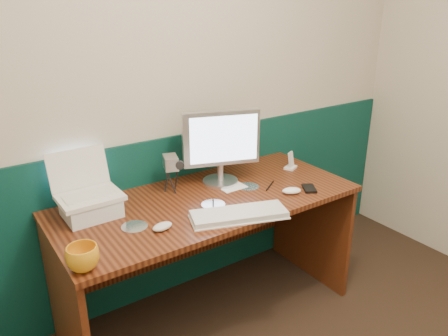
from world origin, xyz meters
TOP-DOWN VIEW (x-y plane):
  - back_wall at (0.00, 1.75)m, footprint 3.50×0.04m
  - wainscot at (0.00, 1.74)m, footprint 3.48×0.02m
  - desk at (-0.00, 1.38)m, footprint 1.60×0.70m
  - laptop_riser at (-0.57, 1.53)m, footprint 0.25×0.22m
  - laptop at (-0.57, 1.53)m, footprint 0.29×0.23m
  - monitor at (0.17, 1.52)m, footprint 0.44×0.25m
  - keyboard at (0.01, 1.12)m, footprint 0.48×0.29m
  - mouse_right at (0.40, 1.18)m, footprint 0.12×0.10m
  - mouse_left at (-0.35, 1.22)m, footprint 0.11×0.07m
  - mug at (-0.74, 1.11)m, footprint 0.13×0.13m
  - camcorder at (-0.12, 1.57)m, footprint 0.13×0.16m
  - cd_spindle at (-0.05, 1.26)m, footprint 0.12×0.12m
  - cd_loose_a at (-0.45, 1.31)m, footprint 0.12×0.12m
  - cd_loose_b at (0.27, 1.38)m, footprint 0.12×0.12m
  - pen at (0.37, 1.32)m, footprint 0.11×0.08m
  - papers at (0.18, 1.42)m, footprint 0.15×0.10m
  - dock at (0.65, 1.46)m, footprint 0.09×0.09m
  - music_player at (0.65, 1.46)m, footprint 0.06×0.05m
  - pda at (0.52, 1.16)m, footprint 0.11×0.13m

SIDE VIEW (x-z plane):
  - desk at x=0.00m, z-range 0.00..0.75m
  - wainscot at x=0.00m, z-range 0.00..1.00m
  - cd_loose_b at x=0.27m, z-range 0.75..0.75m
  - cd_loose_a at x=-0.45m, z-range 0.75..0.75m
  - papers at x=0.18m, z-range 0.75..0.75m
  - pen at x=0.37m, z-range 0.75..0.76m
  - pda at x=0.52m, z-range 0.75..0.76m
  - dock at x=0.65m, z-range 0.75..0.76m
  - cd_spindle at x=-0.05m, z-range 0.75..0.77m
  - keyboard at x=0.01m, z-range 0.75..0.78m
  - mouse_left at x=-0.35m, z-range 0.75..0.78m
  - mouse_right at x=0.40m, z-range 0.75..0.78m
  - laptop_riser at x=-0.57m, z-range 0.75..0.84m
  - mug at x=-0.74m, z-range 0.75..0.85m
  - music_player at x=0.65m, z-range 0.76..0.86m
  - camcorder at x=-0.12m, z-range 0.75..0.96m
  - laptop at x=-0.57m, z-range 0.84..1.08m
  - monitor at x=0.17m, z-range 0.75..1.18m
  - back_wall at x=0.00m, z-range 0.00..2.50m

